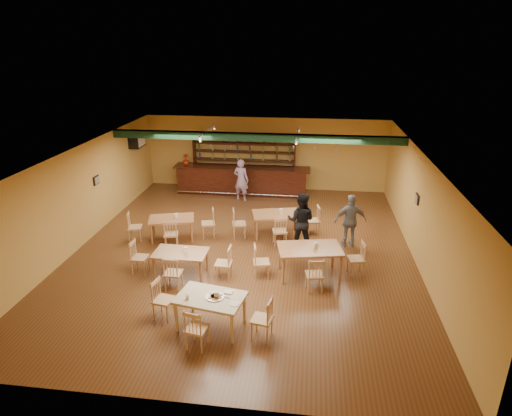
# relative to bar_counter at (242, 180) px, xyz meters

# --- Properties ---
(floor) EXTENTS (12.00, 12.00, 0.00)m
(floor) POSITION_rel_bar_counter_xyz_m (0.87, -5.15, -0.56)
(floor) COLOR brown
(floor) RESTS_ON ground
(ceiling_beam) EXTENTS (10.00, 0.30, 0.25)m
(ceiling_beam) POSITION_rel_bar_counter_xyz_m (0.87, -2.35, 2.31)
(ceiling_beam) COLOR #10311C
(ceiling_beam) RESTS_ON ceiling
(track_rail_left) EXTENTS (0.05, 2.50, 0.05)m
(track_rail_left) POSITION_rel_bar_counter_xyz_m (-0.93, -1.75, 2.38)
(track_rail_left) COLOR silver
(track_rail_left) RESTS_ON ceiling
(track_rail_right) EXTENTS (0.05, 2.50, 0.05)m
(track_rail_right) POSITION_rel_bar_counter_xyz_m (2.27, -1.75, 2.38)
(track_rail_right) COLOR silver
(track_rail_right) RESTS_ON ceiling
(ac_unit) EXTENTS (0.34, 0.70, 0.48)m
(ac_unit) POSITION_rel_bar_counter_xyz_m (-3.93, -0.95, 1.79)
(ac_unit) COLOR silver
(ac_unit) RESTS_ON wall_left
(picture_left) EXTENTS (0.04, 0.34, 0.28)m
(picture_left) POSITION_rel_bar_counter_xyz_m (-4.10, -4.15, 1.14)
(picture_left) COLOR black
(picture_left) RESTS_ON wall_left
(picture_right) EXTENTS (0.04, 0.34, 0.28)m
(picture_right) POSITION_rel_bar_counter_xyz_m (5.84, -4.65, 1.14)
(picture_right) COLOR black
(picture_right) RESTS_ON wall_right
(bar_counter) EXTENTS (5.54, 0.85, 1.13)m
(bar_counter) POSITION_rel_bar_counter_xyz_m (0.00, 0.00, 0.00)
(bar_counter) COLOR black
(bar_counter) RESTS_ON ground
(back_bar_hutch) EXTENTS (4.28, 0.40, 2.28)m
(back_bar_hutch) POSITION_rel_bar_counter_xyz_m (0.00, 0.63, 0.57)
(back_bar_hutch) COLOR black
(back_bar_hutch) RESTS_ON ground
(poinsettia) EXTENTS (0.32, 0.32, 0.44)m
(poinsettia) POSITION_rel_bar_counter_xyz_m (-2.32, 0.00, 0.79)
(poinsettia) COLOR #B52710
(poinsettia) RESTS_ON bar_counter
(dining_table_a) EXTENTS (1.57, 1.17, 0.70)m
(dining_table_a) POSITION_rel_bar_counter_xyz_m (-1.52, -4.61, -0.22)
(dining_table_a) COLOR #A26439
(dining_table_a) RESTS_ON ground
(dining_table_b) EXTENTS (1.68, 1.23, 0.76)m
(dining_table_b) POSITION_rel_bar_counter_xyz_m (1.75, -3.93, -0.19)
(dining_table_b) COLOR #A26439
(dining_table_b) RESTS_ON ground
(dining_table_c) EXTENTS (1.42, 0.86, 0.70)m
(dining_table_c) POSITION_rel_bar_counter_xyz_m (-0.55, -6.86, -0.21)
(dining_table_c) COLOR #A26439
(dining_table_c) RESTS_ON ground
(dining_table_d) EXTENTS (1.82, 1.30, 0.83)m
(dining_table_d) POSITION_rel_bar_counter_xyz_m (2.84, -6.43, -0.15)
(dining_table_d) COLOR #A26439
(dining_table_d) RESTS_ON ground
(near_table) EXTENTS (1.59, 1.18, 0.77)m
(near_table) POSITION_rel_bar_counter_xyz_m (0.74, -8.96, -0.18)
(near_table) COLOR #C8B286
(near_table) RESTS_ON ground
(pizza_tray) EXTENTS (0.55, 0.55, 0.01)m
(pizza_tray) POSITION_rel_bar_counter_xyz_m (0.84, -8.96, 0.21)
(pizza_tray) COLOR silver
(pizza_tray) RESTS_ON near_table
(parmesan_shaker) EXTENTS (0.09, 0.09, 0.11)m
(parmesan_shaker) POSITION_rel_bar_counter_xyz_m (0.28, -9.11, 0.26)
(parmesan_shaker) COLOR #EAE5C6
(parmesan_shaker) RESTS_ON near_table
(napkin_stack) EXTENTS (0.22, 0.18, 0.03)m
(napkin_stack) POSITION_rel_bar_counter_xyz_m (1.10, -8.75, 0.22)
(napkin_stack) COLOR white
(napkin_stack) RESTS_ON near_table
(pizza_server) EXTENTS (0.33, 0.19, 0.00)m
(pizza_server) POSITION_rel_bar_counter_xyz_m (1.00, -8.91, 0.22)
(pizza_server) COLOR silver
(pizza_server) RESTS_ON pizza_tray
(side_plate) EXTENTS (0.26, 0.26, 0.01)m
(side_plate) POSITION_rel_bar_counter_xyz_m (1.31, -9.16, 0.21)
(side_plate) COLOR white
(side_plate) RESTS_ON near_table
(patron_bar) EXTENTS (0.70, 0.55, 1.67)m
(patron_bar) POSITION_rel_bar_counter_xyz_m (0.10, -0.83, 0.27)
(patron_bar) COLOR purple
(patron_bar) RESTS_ON ground
(patron_right_a) EXTENTS (0.94, 0.79, 1.75)m
(patron_right_a) POSITION_rel_bar_counter_xyz_m (2.55, -4.73, 0.31)
(patron_right_a) COLOR black
(patron_right_a) RESTS_ON ground
(patron_right_b) EXTENTS (1.03, 0.57, 1.66)m
(patron_right_b) POSITION_rel_bar_counter_xyz_m (4.04, -4.43, 0.27)
(patron_right_b) COLOR gray
(patron_right_b) RESTS_ON ground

